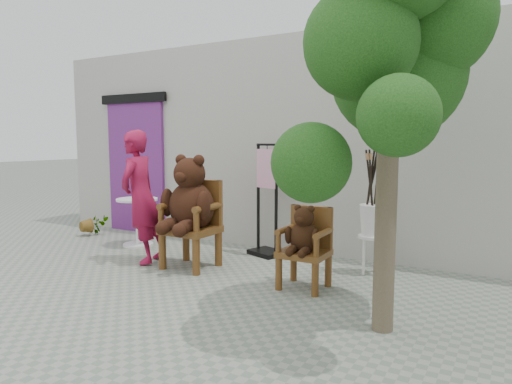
% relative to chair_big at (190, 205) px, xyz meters
% --- Properties ---
extents(ground_plane, '(60.00, 60.00, 0.00)m').
position_rel_chair_big_xyz_m(ground_plane, '(0.82, -1.25, -0.78)').
color(ground_plane, gray).
rests_on(ground_plane, ground).
extents(back_wall, '(9.00, 1.00, 3.00)m').
position_rel_chair_big_xyz_m(back_wall, '(0.82, 1.85, 0.72)').
color(back_wall, '#AEABA2').
rests_on(back_wall, ground).
extents(doorway, '(1.40, 0.11, 2.33)m').
position_rel_chair_big_xyz_m(doorway, '(-2.18, 1.33, 0.39)').
color(doorway, '#6A2775').
rests_on(doorway, ground).
extents(chair_big, '(0.69, 0.73, 1.39)m').
position_rel_chair_big_xyz_m(chair_big, '(0.00, 0.00, 0.00)').
color(chair_big, '#4D2C10').
rests_on(chair_big, ground).
extents(chair_small, '(0.49, 0.48, 0.89)m').
position_rel_chair_big_xyz_m(chair_small, '(1.53, -0.03, -0.25)').
color(chair_small, '#4D2C10').
rests_on(chair_small, ground).
extents(person, '(0.52, 0.68, 1.68)m').
position_rel_chair_big_xyz_m(person, '(-0.69, -0.10, 0.06)').
color(person, maroon).
rests_on(person, ground).
extents(cafe_table, '(0.60, 0.60, 0.70)m').
position_rel_chair_big_xyz_m(cafe_table, '(-1.41, 0.54, -0.33)').
color(cafe_table, white).
rests_on(cafe_table, ground).
extents(display_stand, '(0.54, 0.48, 1.51)m').
position_rel_chair_big_xyz_m(display_stand, '(0.52, 1.00, -0.19)').
color(display_stand, black).
rests_on(display_stand, ground).
extents(stool_bucket, '(0.32, 0.32, 1.45)m').
position_rel_chair_big_xyz_m(stool_bucket, '(2.00, 0.83, -0.13)').
color(stool_bucket, white).
rests_on(stool_bucket, ground).
extents(tree, '(1.45, 1.98, 3.61)m').
position_rel_chair_big_xyz_m(tree, '(2.52, -0.51, 1.83)').
color(tree, '#493C2B').
rests_on(tree, ground).
extents(potted_plant, '(0.44, 0.41, 0.40)m').
position_rel_chair_big_xyz_m(potted_plant, '(-2.58, 0.72, -0.57)').
color(potted_plant, '#12380F').
rests_on(potted_plant, ground).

